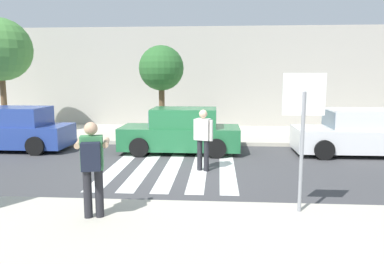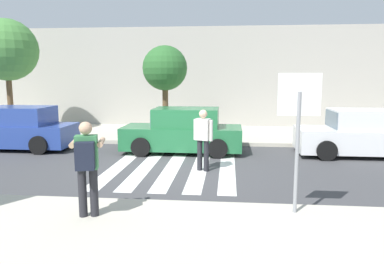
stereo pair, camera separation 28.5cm
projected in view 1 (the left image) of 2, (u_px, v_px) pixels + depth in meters
The scene contains 16 objects.
ground_plane at pixel (172, 168), 10.84m from camera, with size 120.00×120.00×0.00m, color #424244.
sidewalk_far at pixel (188, 134), 16.75m from camera, with size 60.00×4.80×0.14m, color beige.
building_facade_far at pixel (195, 78), 20.72m from camera, with size 56.00×4.00×5.06m, color #ADA89E.
crosswalk_stripe_0 at pixel (119, 166), 11.15m from camera, with size 0.44×5.20×0.01m, color silver.
crosswalk_stripe_1 at pixel (146, 166), 11.09m from camera, with size 0.44×5.20×0.01m, color silver.
crosswalk_stripe_2 at pixel (173, 166), 11.03m from camera, with size 0.44×5.20×0.01m, color silver.
crosswalk_stripe_3 at pixel (200, 167), 10.98m from camera, with size 0.44×5.20×0.01m, color silver.
crosswalk_stripe_4 at pixel (227, 167), 10.92m from camera, with size 0.44×5.20×0.01m, color silver.
stop_sign at pixel (303, 112), 6.76m from camera, with size 0.76×0.08×2.57m.
photographer_with_backpack at pixel (92, 162), 6.56m from camera, with size 0.70×0.92×1.72m.
pedestrian_crossing at pixel (203, 137), 10.43m from camera, with size 0.55×0.36×1.72m.
parked_car_blue at pixel (13, 130), 13.42m from camera, with size 4.10×1.92×1.55m.
parked_car_green at pixel (181, 132), 12.99m from camera, with size 4.10×1.92×1.55m.
parked_car_white at pixel (358, 134), 12.58m from camera, with size 4.10×1.92×1.55m.
street_tree_west at pixel (0, 50), 15.76m from camera, with size 2.63×2.63×4.92m.
street_tree_center at pixel (161, 69), 15.36m from camera, with size 1.85×1.85×3.75m.
Camera 1 is at (1.33, -10.49, 2.66)m, focal length 35.00 mm.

